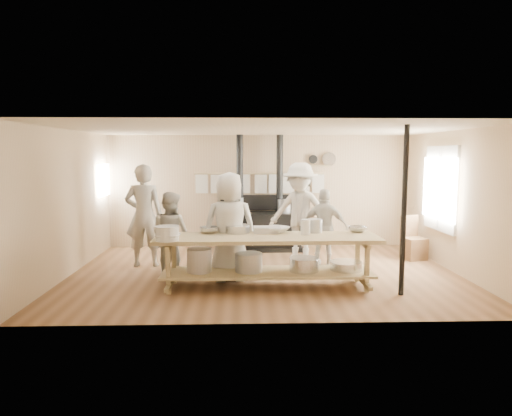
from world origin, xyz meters
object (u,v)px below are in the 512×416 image
(stove, at_px, (259,227))
(chair, at_px, (413,246))
(cook_far_left, at_px, (144,216))
(prep_table, at_px, (267,256))
(roasting_pan, at_px, (267,230))
(cook_left, at_px, (170,235))
(cook_center, at_px, (230,227))
(cook_right, at_px, (325,227))
(cook_by_window, at_px, (300,212))

(stove, relative_size, chair, 2.90)
(cook_far_left, bearing_deg, prep_table, 143.78)
(cook_far_left, bearing_deg, stove, -149.37)
(chair, relative_size, roasting_pan, 2.00)
(cook_left, distance_m, cook_center, 1.10)
(cook_far_left, relative_size, cook_right, 1.31)
(cook_by_window, bearing_deg, prep_table, -86.99)
(prep_table, bearing_deg, cook_center, 143.42)
(cook_center, bearing_deg, stove, -111.82)
(roasting_pan, bearing_deg, cook_left, 166.68)
(chair, bearing_deg, stove, 146.70)
(prep_table, xyz_separation_m, cook_center, (-0.61, 0.45, 0.41))
(prep_table, bearing_deg, chair, 31.70)
(stove, distance_m, cook_far_left, 2.77)
(cook_center, xyz_separation_m, cook_right, (1.81, 0.98, -0.18))
(cook_right, bearing_deg, cook_by_window, -38.12)
(cook_center, xyz_separation_m, chair, (3.76, 1.50, -0.67))
(cook_center, distance_m, cook_by_window, 2.08)
(prep_table, distance_m, chair, 3.72)
(cook_far_left, distance_m, cook_right, 3.50)
(cook_far_left, height_order, chair, cook_far_left)
(cook_left, relative_size, cook_right, 1.00)
(stove, distance_m, cook_center, 2.67)
(cook_center, relative_size, chair, 2.09)
(prep_table, relative_size, cook_by_window, 1.80)
(stove, height_order, chair, stove)
(stove, bearing_deg, chair, -18.74)
(stove, xyz_separation_m, prep_table, (-0.00, -3.02, -0.00))
(cook_by_window, bearing_deg, cook_right, -29.13)
(chair, bearing_deg, cook_left, 179.66)
(cook_left, height_order, roasting_pan, cook_left)
(cook_right, relative_size, chair, 1.68)
(cook_right, xyz_separation_m, roasting_pan, (-1.18, -1.10, 0.15))
(cook_left, bearing_deg, cook_right, -139.54)
(cook_left, xyz_separation_m, roasting_pan, (1.68, -0.40, 0.14))
(cook_right, bearing_deg, stove, -37.30)
(cook_left, height_order, cook_by_window, cook_by_window)
(prep_table, bearing_deg, cook_by_window, 68.44)
(stove, height_order, cook_far_left, stove)
(cook_left, bearing_deg, cook_center, -168.06)
(cook_center, xyz_separation_m, cook_by_window, (1.40, 1.54, 0.06))
(cook_right, height_order, chair, cook_right)
(cook_far_left, relative_size, chair, 2.21)
(stove, xyz_separation_m, chair, (3.15, -1.07, -0.26))
(cook_far_left, bearing_deg, cook_right, 175.99)
(chair, bearing_deg, cook_by_window, 164.30)
(cook_far_left, bearing_deg, roasting_pan, 150.10)
(cook_right, distance_m, cook_by_window, 0.74)
(stove, distance_m, chair, 3.34)
(prep_table, relative_size, cook_far_left, 1.82)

